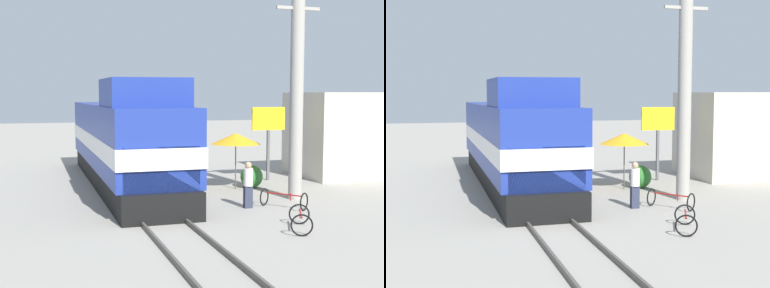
# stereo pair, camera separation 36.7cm
# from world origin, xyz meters

# --- Properties ---
(ground_plane) EXTENTS (120.00, 120.00, 0.00)m
(ground_plane) POSITION_xyz_m (0.00, 0.00, 0.00)
(ground_plane) COLOR gray
(rail_near) EXTENTS (0.08, 35.82, 0.15)m
(rail_near) POSITION_xyz_m (-0.72, 0.00, 0.07)
(rail_near) COLOR #4C4742
(rail_near) RESTS_ON ground_plane
(rail_far) EXTENTS (0.08, 35.82, 0.15)m
(rail_far) POSITION_xyz_m (0.72, 0.00, 0.07)
(rail_far) COLOR #4C4742
(rail_far) RESTS_ON ground_plane
(locomotive) EXTENTS (3.04, 15.91, 4.70)m
(locomotive) POSITION_xyz_m (0.00, 3.65, 1.98)
(locomotive) COLOR black
(locomotive) RESTS_ON ground_plane
(utility_pole) EXTENTS (1.80, 0.53, 8.42)m
(utility_pole) POSITION_xyz_m (5.95, -1.18, 4.25)
(utility_pole) COLOR #9E998E
(utility_pole) RESTS_ON ground_plane
(vendor_umbrella) EXTENTS (2.13, 2.13, 2.45)m
(vendor_umbrella) POSITION_xyz_m (4.51, 1.56, 2.21)
(vendor_umbrella) COLOR #4C4C4C
(vendor_umbrella) RESTS_ON ground_plane
(billboard_sign) EXTENTS (1.68, 0.12, 3.51)m
(billboard_sign) POSITION_xyz_m (6.91, 3.40, 2.63)
(billboard_sign) COLOR #595959
(billboard_sign) RESTS_ON ground_plane
(shrub_cluster) EXTENTS (1.00, 1.00, 1.00)m
(shrub_cluster) POSITION_xyz_m (5.31, 1.65, 0.50)
(shrub_cluster) COLOR #2D722D
(shrub_cluster) RESTS_ON ground_plane
(person_bystander) EXTENTS (0.34, 0.34, 1.69)m
(person_bystander) POSITION_xyz_m (3.52, -2.22, 0.92)
(person_bystander) COLOR #2D3347
(person_bystander) RESTS_ON ground_plane
(bicycle) EXTENTS (1.51, 1.69, 0.65)m
(bicycle) POSITION_xyz_m (4.75, -2.63, 0.34)
(bicycle) COLOR black
(bicycle) RESTS_ON ground_plane
(bicycle_spare) EXTENTS (1.24, 1.65, 0.66)m
(bicycle_spare) POSITION_xyz_m (3.80, -5.64, 0.34)
(bicycle_spare) COLOR black
(bicycle_spare) RESTS_ON ground_plane
(building_block_distant) EXTENTS (6.46, 4.24, 4.21)m
(building_block_distant) POSITION_xyz_m (12.08, 3.72, 2.11)
(building_block_distant) COLOR beige
(building_block_distant) RESTS_ON ground_plane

